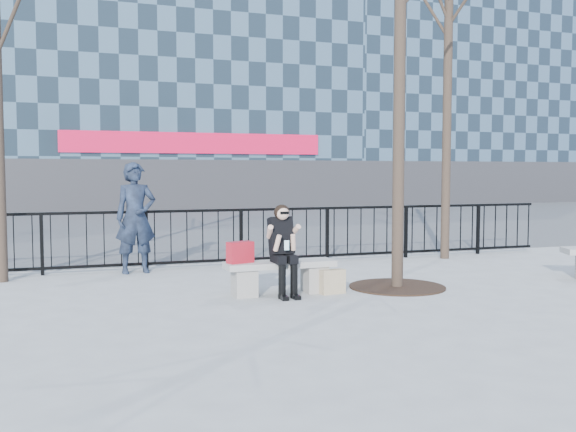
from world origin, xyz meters
name	(u,v)px	position (x,y,z in m)	size (l,w,h in m)	color
ground	(280,294)	(0.00, 0.00, 0.00)	(120.00, 120.00, 0.00)	gray
street_surface	(152,221)	(0.00, 15.00, 0.00)	(60.00, 23.00, 0.01)	#474747
railing	(231,237)	(0.00, 3.00, 0.55)	(14.00, 0.06, 1.10)	black
building_right	(445,38)	(20.00, 27.00, 10.30)	(16.20, 10.20, 20.60)	slate
tree_right	(449,4)	(4.50, 2.60, 5.24)	(2.80, 2.80, 7.00)	black
tree_grate	(397,287)	(1.90, -0.10, 0.01)	(1.50, 1.50, 0.02)	black
bench_main	(280,274)	(0.00, 0.00, 0.30)	(1.65, 0.46, 0.49)	gray
seated_woman	(284,250)	(0.00, -0.16, 0.67)	(0.50, 0.64, 1.34)	black
handbag	(240,252)	(-0.60, 0.02, 0.65)	(0.38, 0.18, 0.31)	#AD1523
shopping_bag	(333,282)	(0.74, -0.24, 0.18)	(0.38, 0.14, 0.36)	#CCB190
standing_man	(136,218)	(-1.81, 2.73, 0.99)	(0.72, 0.48, 1.98)	black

